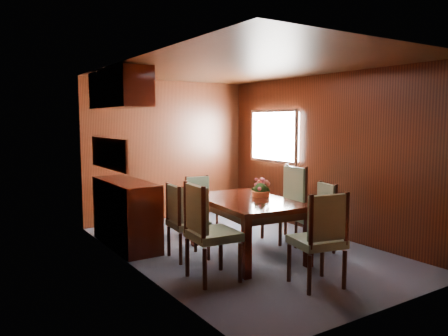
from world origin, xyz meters
TOP-DOWN VIEW (x-y plane):
  - ground at (0.00, 0.00)m, footprint 4.50×4.50m
  - room_shell at (-0.10, 0.33)m, footprint 3.06×4.52m
  - sideboard at (-1.25, 1.00)m, footprint 0.48×1.40m
  - dining_table at (-0.12, -0.26)m, footprint 1.12×1.64m
  - chair_left_near at (-1.00, -0.74)m, footprint 0.52×0.54m
  - chair_left_far at (-0.87, 0.06)m, footprint 0.46×0.48m
  - chair_right_near at (0.81, -0.61)m, footprint 0.50×0.52m
  - chair_right_far at (0.82, 0.03)m, footprint 0.52×0.54m
  - chair_head at (-0.13, -1.55)m, footprint 0.56×0.54m
  - chair_foot at (-0.02, 1.10)m, footprint 0.46×0.44m
  - flower_centerpiece at (0.15, -0.19)m, footprint 0.25×0.25m

SIDE VIEW (x-z plane):
  - ground at x=0.00m, z-range 0.00..0.00m
  - sideboard at x=-1.25m, z-range 0.00..0.90m
  - chair_foot at x=-0.02m, z-range 0.05..0.91m
  - chair_right_near at x=0.81m, z-range 0.05..0.95m
  - chair_left_far at x=-0.87m, z-range 0.05..1.00m
  - chair_head at x=-0.13m, z-range 0.06..1.06m
  - chair_left_near at x=-1.00m, z-range 0.06..1.12m
  - chair_right_far at x=0.82m, z-range 0.06..1.13m
  - dining_table at x=-0.12m, z-range 0.26..0.99m
  - flower_centerpiece at x=0.15m, z-range 0.72..0.97m
  - room_shell at x=-0.10m, z-range 0.43..2.84m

